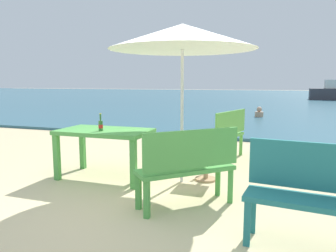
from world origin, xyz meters
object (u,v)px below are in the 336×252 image
Objects in this scene: picnic_table_green at (105,137)px; swimmer_person at (259,113)px; side_table_wood at (206,157)px; bench_teal_center at (316,190)px; beer_bottle_amber at (101,125)px; bench_green_left at (189,163)px; bench_green_right at (226,132)px; patio_umbrella at (182,37)px.

swimmer_person is (1.85, 9.15, -0.41)m from picnic_table_green.
side_table_wood is 2.13m from bench_teal_center.
bench_teal_center is at bearing -21.94° from beer_bottle_amber.
bench_green_right is (0.07, 2.50, 0.00)m from bench_green_left.
patio_umbrella reaches higher than swimmer_person.
picnic_table_green is at bearing -171.28° from patio_umbrella.
patio_umbrella is (1.17, 0.32, 1.26)m from beer_bottle_amber.
patio_umbrella is at bearing -105.14° from bench_green_right.
picnic_table_green is 0.25m from beer_bottle_amber.
patio_umbrella is 1.87m from bench_green_left.
beer_bottle_amber reaches higher than picnic_table_green.
picnic_table_green is 9.35m from swimmer_person.
bench_green_right is at bearing 47.37° from picnic_table_green.
side_table_wood is at bearing 128.95° from bench_teal_center.
patio_umbrella is 9.19m from swimmer_person.
bench_green_right reaches higher than side_table_wood.
bench_teal_center is at bearing -51.05° from side_table_wood.
beer_bottle_amber is 0.24× the size of bench_green_left.
picnic_table_green reaches higher than side_table_wood.
swimmer_person is at bearing 88.14° from bench_green_right.
bench_teal_center is at bearing -24.16° from picnic_table_green.
patio_umbrella is at bearing 110.88° from bench_green_left.
beer_bottle_amber is at bearing -101.18° from swimmer_person.
bench_teal_center is 0.98× the size of bench_green_right.
bench_green_right is (1.60, 1.89, -0.31)m from beer_bottle_amber.
swimmer_person is (0.24, 7.40, -0.30)m from bench_green_right.
bench_green_right is at bearing -91.86° from swimmer_person.
bench_green_left is at bearing -91.78° from swimmer_person.
bench_teal_center is at bearing -84.53° from swimmer_person.
patio_umbrella reaches higher than bench_teal_center.
picnic_table_green is 2.59× the size of side_table_wood.
picnic_table_green is 1.59m from side_table_wood.
bench_green_right is at bearing 88.45° from bench_green_left.
picnic_table_green is 2.38m from bench_green_right.
bench_green_left reaches higher than swimmer_person.
swimmer_person is at bearing 95.47° from bench_teal_center.
patio_umbrella reaches higher than beer_bottle_amber.
bench_green_right is (0.42, 1.57, -1.58)m from patio_umbrella.
swimmer_person is (0.66, 8.97, -1.88)m from patio_umbrella.
bench_green_left is (1.54, -0.75, -0.11)m from picnic_table_green.
beer_bottle_amber reaches higher than bench_teal_center.
side_table_wood is 8.78m from swimmer_person.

